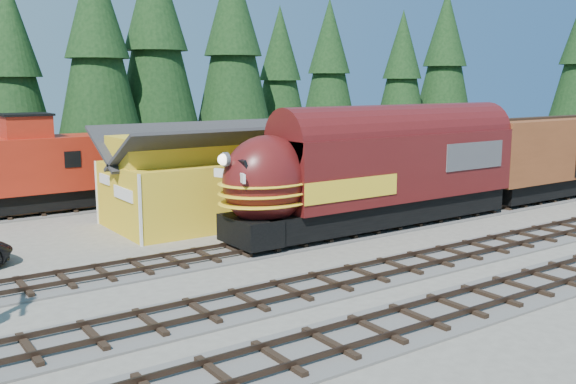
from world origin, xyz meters
TOP-DOWN VIEW (x-y plane):
  - ground at (0.00, 0.00)m, footprint 120.00×120.00m
  - track_siding at (10.00, 4.00)m, footprint 68.00×3.20m
  - track_main_south at (10.00, -2.00)m, footprint 68.00×3.20m
  - track_spur at (-10.00, 18.00)m, footprint 32.00×3.20m
  - depot at (-0.00, 10.50)m, footprint 12.80×7.00m
  - conifer_backdrop at (5.84, 23.73)m, footprint 78.71×23.65m
  - locomotive at (4.95, 4.00)m, footprint 17.87×3.55m
  - boxcar at (21.92, 4.00)m, footprint 15.64×3.35m
  - caboose at (-9.35, 18.00)m, footprint 10.30×2.99m

SIDE VIEW (x-z plane):
  - ground at x=0.00m, z-range 0.00..0.00m
  - track_siding at x=10.00m, z-range -0.11..0.22m
  - track_main_south at x=10.00m, z-range -0.11..0.22m
  - track_spur at x=-10.00m, z-range -0.11..0.22m
  - caboose at x=-9.35m, z-range -0.03..5.33m
  - locomotive at x=4.95m, z-range 0.37..5.23m
  - boxcar at x=21.92m, z-range 0.46..5.37m
  - depot at x=0.00m, z-range 0.31..5.61m
  - conifer_backdrop at x=5.84m, z-range 1.87..17.54m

